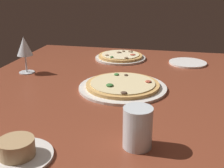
% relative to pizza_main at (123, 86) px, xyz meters
% --- Properties ---
extents(dining_table, '(1.50, 1.10, 0.04)m').
position_rel_pizza_main_xyz_m(dining_table, '(-0.08, 0.07, -0.03)').
color(dining_table, brown).
rests_on(dining_table, ground).
extents(pizza_main, '(0.34, 0.34, 0.03)m').
position_rel_pizza_main_xyz_m(pizza_main, '(0.00, 0.00, 0.00)').
color(pizza_main, silver).
rests_on(pizza_main, dining_table).
extents(pizza_side, '(0.26, 0.26, 0.03)m').
position_rel_pizza_main_xyz_m(pizza_side, '(0.43, 0.09, 0.00)').
color(pizza_side, silver).
rests_on(pizza_side, dining_table).
extents(ramekin_on_saucer, '(0.17, 0.17, 0.05)m').
position_rel_pizza_main_xyz_m(ramekin_on_saucer, '(-0.51, 0.16, 0.01)').
color(ramekin_on_saucer, silver).
rests_on(ramekin_on_saucer, dining_table).
extents(wine_glass_far, '(0.07, 0.07, 0.16)m').
position_rel_pizza_main_xyz_m(wine_glass_far, '(0.11, 0.46, 0.10)').
color(wine_glass_far, silver).
rests_on(wine_glass_far, dining_table).
extents(water_glass, '(0.07, 0.07, 0.11)m').
position_rel_pizza_main_xyz_m(water_glass, '(-0.40, -0.11, 0.04)').
color(water_glass, silver).
rests_on(water_glass, dining_table).
extents(side_plate, '(0.18, 0.18, 0.01)m').
position_rel_pizza_main_xyz_m(side_plate, '(0.42, -0.25, -0.01)').
color(side_plate, white).
rests_on(side_plate, dining_table).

